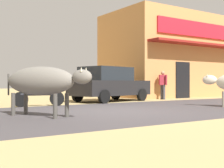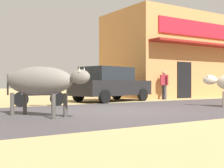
# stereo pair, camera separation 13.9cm
# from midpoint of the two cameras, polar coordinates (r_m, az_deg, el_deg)

# --- Properties ---
(ground) EXTENTS (80.00, 80.00, 0.00)m
(ground) POSITION_cam_midpoint_polar(r_m,az_deg,el_deg) (9.81, 0.84, -5.01)
(ground) COLOR tan
(asphalt_road) EXTENTS (72.00, 6.38, 0.00)m
(asphalt_road) POSITION_cam_midpoint_polar(r_m,az_deg,el_deg) (9.81, 0.84, -5.00)
(asphalt_road) COLOR #474144
(asphalt_road) RESTS_ON ground
(storefront_right_club) EXTENTS (8.43, 5.83, 5.27)m
(storefront_right_club) POSITION_cam_midpoint_polar(r_m,az_deg,el_deg) (21.18, 11.18, 4.97)
(storefront_right_club) COLOR #C5854B
(storefront_right_club) RESTS_ON ground
(parked_hatchback_car) EXTENTS (4.35, 2.64, 1.64)m
(parked_hatchback_car) POSITION_cam_midpoint_polar(r_m,az_deg,el_deg) (14.80, -0.11, 0.03)
(parked_hatchback_car) COLOR black
(parked_hatchback_car) RESTS_ON ground
(parked_motorcycle) EXTENTS (1.94, 0.32, 1.03)m
(parked_motorcycle) POSITION_cam_midpoint_polar(r_m,az_deg,el_deg) (12.00, -12.78, -1.86)
(parked_motorcycle) COLOR black
(parked_motorcycle) RESTS_ON ground
(cow_near_brown) EXTENTS (1.66, 2.73, 1.33)m
(cow_near_brown) POSITION_cam_midpoint_polar(r_m,az_deg,el_deg) (8.40, -12.71, 0.49)
(cow_near_brown) COLOR slate
(cow_near_brown) RESTS_ON ground
(pedestrian_by_shop) EXTENTS (0.48, 0.61, 1.53)m
(pedestrian_by_shop) POSITION_cam_midpoint_polar(r_m,az_deg,el_deg) (16.74, 9.84, 0.21)
(pedestrian_by_shop) COLOR #3F3F47
(pedestrian_by_shop) RESTS_ON ground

